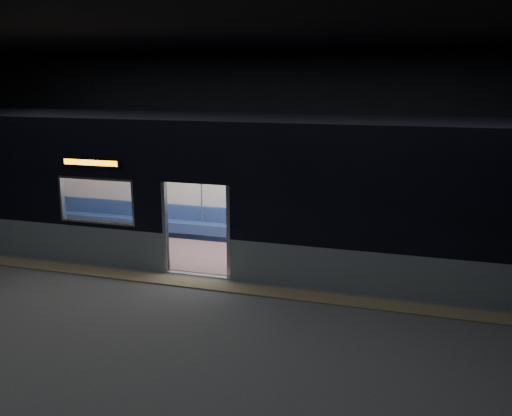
% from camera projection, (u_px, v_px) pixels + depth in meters
% --- Properties ---
extents(station_floor, '(24.00, 14.00, 0.01)m').
position_uv_depth(station_floor, '(177.00, 293.00, 10.86)').
color(station_floor, '#47494C').
rests_on(station_floor, ground).
extents(station_envelope, '(24.00, 14.00, 5.00)m').
position_uv_depth(station_envelope, '(171.00, 108.00, 10.00)').
color(station_envelope, black).
rests_on(station_envelope, station_floor).
extents(tactile_strip, '(22.80, 0.50, 0.03)m').
position_uv_depth(tactile_strip, '(188.00, 283.00, 11.36)').
color(tactile_strip, '#8C7F59').
rests_on(tactile_strip, station_floor).
extents(metro_car, '(18.00, 3.04, 3.35)m').
position_uv_depth(metro_car, '(220.00, 180.00, 12.79)').
color(metro_car, gray).
rests_on(metro_car, station_floor).
extents(passenger, '(0.40, 0.68, 1.34)m').
position_uv_depth(passenger, '(380.00, 225.00, 12.93)').
color(passenger, black).
rests_on(passenger, metro_car).
extents(handbag, '(0.36, 0.34, 0.14)m').
position_uv_depth(handbag, '(380.00, 232.00, 12.75)').
color(handbag, black).
rests_on(handbag, passenger).
extents(transit_map, '(1.12, 0.03, 0.73)m').
position_uv_depth(transit_map, '(363.00, 191.00, 13.18)').
color(transit_map, white).
rests_on(transit_map, metro_car).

